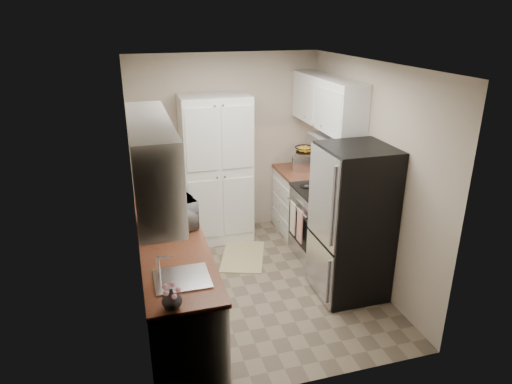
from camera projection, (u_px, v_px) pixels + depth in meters
ground at (258, 283)px, 5.36m from camera, size 3.20×3.20×0.00m
room_shell at (257, 150)px, 4.76m from camera, size 2.64×3.24×2.52m
pantry_cabinet at (217, 170)px, 6.12m from camera, size 0.90×0.55×2.00m
base_cabinet_left at (175, 283)px, 4.56m from camera, size 0.60×2.30×0.88m
countertop_left at (172, 242)px, 4.39m from camera, size 0.63×2.33×0.04m
base_cabinet_right at (301, 202)px, 6.52m from camera, size 0.60×0.80×0.88m
countertop_right at (302, 172)px, 6.35m from camera, size 0.63×0.83×0.04m
electric_range at (323, 223)px, 5.79m from camera, size 0.71×0.78×1.13m
refrigerator at (352, 223)px, 4.93m from camera, size 0.70×0.72×1.70m
microwave at (171, 210)px, 4.67m from camera, size 0.54×0.66×0.32m
wine_bottle at (152, 192)px, 5.17m from camera, size 0.08×0.08×0.31m
flower_vase at (172, 299)px, 3.35m from camera, size 0.17×0.17×0.16m
cutting_board at (172, 187)px, 5.32m from camera, size 0.02×0.25×0.31m
toaster_oven at (304, 160)px, 6.41m from camera, size 0.46×0.51×0.24m
fruit_basket at (305, 148)px, 6.34m from camera, size 0.31×0.31×0.11m
kitchen_mat at (243, 256)px, 5.95m from camera, size 0.77×0.96×0.01m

